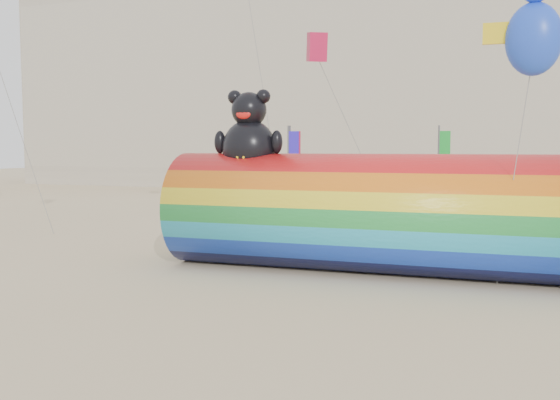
% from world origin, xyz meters
% --- Properties ---
extents(ground, '(160.00, 160.00, 0.00)m').
position_xyz_m(ground, '(0.00, 0.00, 0.00)').
color(ground, '#CCB58C').
rests_on(ground, ground).
extents(hotel_building, '(60.40, 15.40, 20.60)m').
position_xyz_m(hotel_building, '(-12.00, 45.95, 10.31)').
color(hotel_building, '#B7AD99').
rests_on(hotel_building, ground).
extents(windsock_assembly, '(13.26, 4.04, 6.11)m').
position_xyz_m(windsock_assembly, '(3.04, 2.94, 2.03)').
color(windsock_assembly, red).
rests_on(windsock_assembly, ground).
extents(festival_banners, '(8.30, 2.19, 5.20)m').
position_xyz_m(festival_banners, '(-0.80, 15.45, 2.64)').
color(festival_banners, '#59595E').
rests_on(festival_banners, ground).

